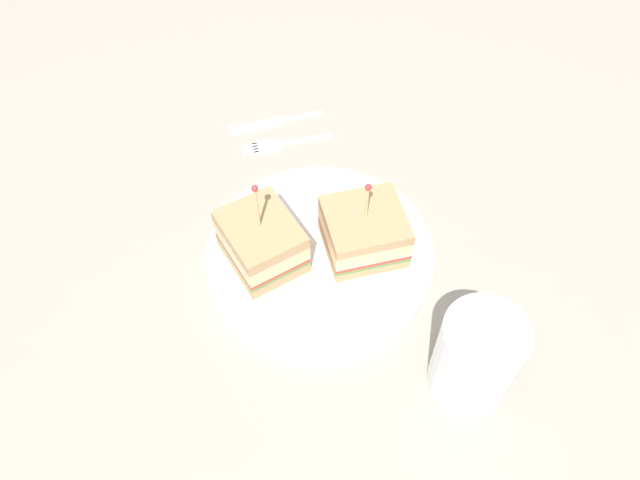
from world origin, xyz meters
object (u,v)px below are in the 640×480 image
drink_glass (475,360)px  knife (272,122)px  fork (277,144)px  sandwich_half_front (364,232)px  plate (320,254)px  sandwich_half_back (261,242)px

drink_glass → knife: (-24.51, 33.31, -4.29)cm
fork → sandwich_half_front: bearing=-52.2°
plate → sandwich_half_front: size_ratio=2.39×
plate → sandwich_half_back: bearing=-164.9°
sandwich_half_back → drink_glass: bearing=-27.1°
drink_glass → knife: drink_glass is taller
fork → knife: bearing=108.4°
sandwich_half_back → fork: bearing=94.6°
knife → sandwich_half_back: bearing=-82.9°
sandwich_half_front → fork: sandwich_half_front is taller
plate → drink_glass: (15.78, -12.76, 3.80)cm
drink_glass → sandwich_half_back: bearing=152.9°
fork → plate: bearing=-65.9°
sandwich_half_back → fork: (-1.48, 18.29, -4.07)cm
plate → fork: 18.28cm
drink_glass → fork: drink_glass is taller
plate → fork: (-7.45, 16.68, -0.50)cm
sandwich_half_back → knife: sandwich_half_back is taller
fork → drink_glass: bearing=-51.7°
fork → knife: 4.08cm
sandwich_half_front → sandwich_half_back: (-10.57, -2.74, 0.21)cm
plate → sandwich_half_front: (4.60, 1.14, 3.37)cm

